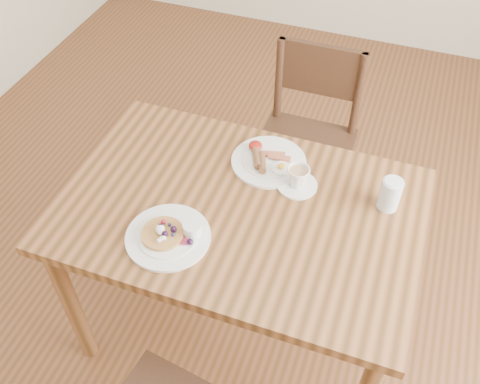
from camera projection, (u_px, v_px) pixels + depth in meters
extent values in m
plane|color=#563618|center=(240.00, 321.00, 2.33)|extent=(5.00, 5.00, 0.00)
cube|color=brown|center=(240.00, 210.00, 1.79)|extent=(1.20, 0.80, 0.04)
cylinder|color=brown|center=(72.00, 305.00, 1.97)|extent=(0.06, 0.06, 0.71)
cylinder|color=brown|center=(394.00, 246.00, 2.16)|extent=(0.06, 0.06, 0.71)
cylinder|color=brown|center=(153.00, 182.00, 2.41)|extent=(0.06, 0.06, 0.71)
cube|color=#402117|center=(303.00, 151.00, 2.41)|extent=(0.42, 0.42, 0.04)
cylinder|color=#402117|center=(252.00, 203.00, 2.51)|extent=(0.04, 0.04, 0.43)
cylinder|color=#402117|center=(327.00, 223.00, 2.43)|extent=(0.04, 0.04, 0.43)
cylinder|color=#402117|center=(274.00, 154.00, 2.74)|extent=(0.04, 0.04, 0.43)
cylinder|color=#402117|center=(343.00, 171.00, 2.66)|extent=(0.04, 0.04, 0.43)
cylinder|color=#402117|center=(358.00, 97.00, 2.33)|extent=(0.04, 0.04, 0.43)
cylinder|color=#402117|center=(279.00, 81.00, 2.42)|extent=(0.04, 0.04, 0.43)
cube|color=#402117|center=(320.00, 70.00, 2.31)|extent=(0.38, 0.03, 0.24)
cylinder|color=white|center=(168.00, 237.00, 1.68)|extent=(0.27, 0.27, 0.01)
cylinder|color=white|center=(168.00, 235.00, 1.68)|extent=(0.19, 0.19, 0.01)
cylinder|color=#B22D59|center=(184.00, 237.00, 1.67)|extent=(0.07, 0.07, 0.00)
cylinder|color=#C68C47|center=(163.00, 234.00, 1.67)|extent=(0.13, 0.13, 0.01)
ellipsoid|color=white|center=(160.00, 231.00, 1.66)|extent=(0.03, 0.03, 0.02)
ellipsoid|color=white|center=(161.00, 239.00, 1.64)|extent=(0.02, 0.02, 0.01)
cylinder|color=white|center=(192.00, 229.00, 1.67)|extent=(0.06, 0.06, 0.04)
cylinder|color=#591E07|center=(192.00, 225.00, 1.66)|extent=(0.05, 0.05, 0.00)
sphere|color=black|center=(173.00, 230.00, 1.66)|extent=(0.02, 0.02, 0.02)
sphere|color=#1E234C|center=(176.00, 226.00, 1.68)|extent=(0.01, 0.01, 0.01)
sphere|color=#1E234C|center=(172.00, 220.00, 1.69)|extent=(0.01, 0.01, 0.01)
sphere|color=#B21938|center=(165.00, 224.00, 1.68)|extent=(0.02, 0.02, 0.02)
sphere|color=black|center=(159.00, 225.00, 1.68)|extent=(0.02, 0.02, 0.02)
sphere|color=#1E234C|center=(156.00, 232.00, 1.66)|extent=(0.01, 0.01, 0.01)
sphere|color=black|center=(164.00, 233.00, 1.66)|extent=(0.02, 0.02, 0.02)
sphere|color=#1E234C|center=(170.00, 235.00, 1.65)|extent=(0.01, 0.01, 0.01)
sphere|color=#1E234C|center=(181.00, 250.00, 1.63)|extent=(0.01, 0.01, 0.01)
sphere|color=#B21938|center=(190.00, 242.00, 1.65)|extent=(0.01, 0.01, 0.01)
sphere|color=black|center=(193.00, 232.00, 1.67)|extent=(0.02, 0.02, 0.02)
cylinder|color=white|center=(269.00, 162.00, 1.92)|extent=(0.27, 0.27, 0.01)
cylinder|color=white|center=(269.00, 160.00, 1.92)|extent=(0.19, 0.19, 0.01)
cylinder|color=brown|center=(257.00, 158.00, 1.90)|extent=(0.06, 0.10, 0.03)
cylinder|color=brown|center=(262.00, 162.00, 1.88)|extent=(0.06, 0.10, 0.03)
cube|color=maroon|center=(274.00, 154.00, 1.93)|extent=(0.08, 0.04, 0.01)
cube|color=maroon|center=(280.00, 157.00, 1.91)|extent=(0.08, 0.03, 0.01)
cylinder|color=white|center=(281.00, 168.00, 1.88)|extent=(0.07, 0.07, 0.00)
ellipsoid|color=yellow|center=(281.00, 166.00, 1.87)|extent=(0.03, 0.03, 0.01)
ellipsoid|color=#A5190F|center=(255.00, 146.00, 1.94)|extent=(0.05, 0.05, 0.03)
cylinder|color=white|center=(297.00, 185.00, 1.84)|extent=(0.14, 0.14, 0.01)
imported|color=white|center=(298.00, 177.00, 1.81)|extent=(0.11, 0.11, 0.07)
cylinder|color=tan|center=(298.00, 171.00, 1.80)|extent=(0.07, 0.07, 0.00)
cylinder|color=silver|center=(390.00, 194.00, 1.74)|extent=(0.07, 0.07, 0.11)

